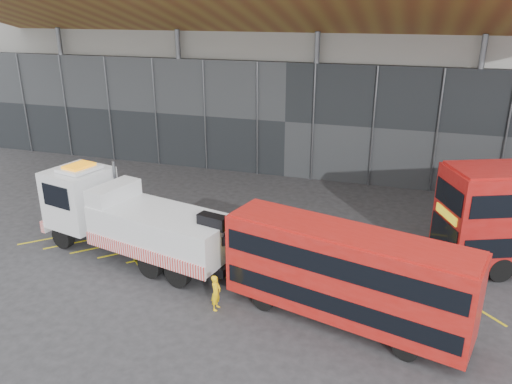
% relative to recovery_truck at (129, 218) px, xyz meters
% --- Properties ---
extents(ground_plane, '(120.00, 120.00, 0.00)m').
position_rel_recovery_truck_xyz_m(ground_plane, '(2.09, 2.67, -1.96)').
color(ground_plane, '#29282B').
extents(road_markings, '(23.16, 7.16, 0.01)m').
position_rel_recovery_truck_xyz_m(road_markings, '(5.29, 2.67, -1.96)').
color(road_markings, yellow).
rests_on(road_markings, ground_plane).
extents(construction_building, '(55.00, 23.97, 18.00)m').
position_rel_recovery_truck_xyz_m(construction_building, '(4.02, 21.07, 7.01)').
color(construction_building, '#979792').
rests_on(construction_building, ground_plane).
extents(recovery_truck, '(12.22, 5.12, 4.25)m').
position_rel_recovery_truck_xyz_m(recovery_truck, '(0.00, 0.00, 0.00)').
color(recovery_truck, black).
rests_on(recovery_truck, ground_plane).
extents(bus_towed, '(9.72, 4.45, 3.86)m').
position_rel_recovery_truck_xyz_m(bus_towed, '(10.70, -2.40, 0.18)').
color(bus_towed, '#AD140F').
rests_on(bus_towed, ground_plane).
extents(worker, '(0.37, 0.56, 1.52)m').
position_rel_recovery_truck_xyz_m(worker, '(5.73, -3.12, -1.20)').
color(worker, yellow).
rests_on(worker, ground_plane).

